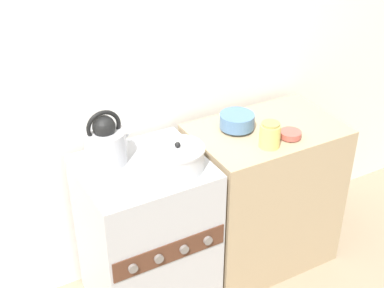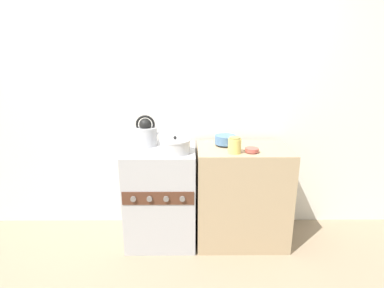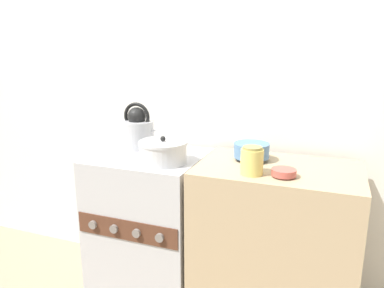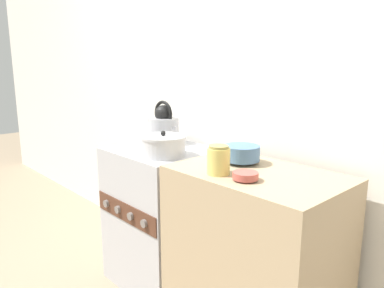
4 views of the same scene
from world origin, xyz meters
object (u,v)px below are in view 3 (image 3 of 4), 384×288
(cooking_pot, at_px, (163,152))
(enamel_bowl, at_px, (251,151))
(storage_jar, at_px, (252,161))
(kettle, at_px, (137,130))
(small_ceramic_bowl, at_px, (284,172))
(stove, at_px, (151,226))

(cooking_pot, xyz_separation_m, enamel_bowl, (0.42, 0.15, 0.01))
(storage_jar, bearing_deg, kettle, 159.46)
(small_ceramic_bowl, bearing_deg, stove, 169.21)
(cooking_pot, xyz_separation_m, storage_jar, (0.47, -0.06, 0.02))
(kettle, distance_m, storage_jar, 0.79)
(enamel_bowl, relative_size, small_ceramic_bowl, 1.63)
(enamel_bowl, bearing_deg, small_ceramic_bowl, -46.59)
(kettle, height_order, enamel_bowl, kettle)
(enamel_bowl, distance_m, storage_jar, 0.22)
(stove, distance_m, small_ceramic_bowl, 0.89)
(stove, xyz_separation_m, small_ceramic_bowl, (0.75, -0.14, 0.46))
(enamel_bowl, height_order, storage_jar, storage_jar)
(storage_jar, bearing_deg, enamel_bowl, 102.62)
(storage_jar, bearing_deg, small_ceramic_bowl, 6.20)
(kettle, bearing_deg, enamel_bowl, -4.96)
(kettle, height_order, cooking_pot, kettle)
(enamel_bowl, height_order, small_ceramic_bowl, enamel_bowl)
(stove, distance_m, kettle, 0.56)
(small_ceramic_bowl, xyz_separation_m, storage_jar, (-0.14, -0.02, 0.04))
(cooking_pot, distance_m, enamel_bowl, 0.45)
(stove, bearing_deg, cooking_pot, -35.51)
(kettle, relative_size, small_ceramic_bowl, 2.44)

